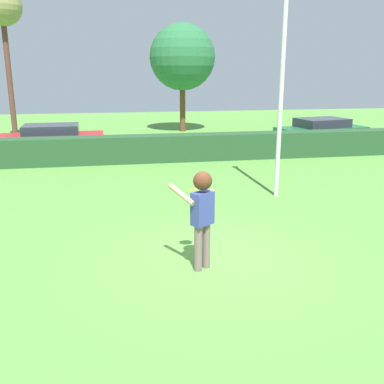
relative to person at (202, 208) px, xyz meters
name	(u,v)px	position (x,y,z in m)	size (l,w,h in m)	color
ground_plane	(214,259)	(0.31, 0.37, -1.13)	(60.00, 60.00, 0.00)	#59953E
person	(202,208)	(0.00, 0.00, 0.00)	(0.80, 0.58, 1.78)	#7C6263
frisbee	(194,189)	(-0.05, 0.50, 0.21)	(0.27, 0.27, 0.09)	yellow
lamppost	(283,59)	(3.02, 4.28, 2.58)	(0.24, 0.24, 6.77)	silver
hedge_row	(159,148)	(0.31, 9.72, -0.62)	(26.33, 0.90, 1.01)	#254C2A
parked_car_red	(52,138)	(-3.91, 11.86, -0.44)	(4.26, 1.93, 1.25)	#B21E1E
parked_car_green	(321,130)	(8.18, 12.11, -0.44)	(4.46, 2.51, 1.25)	#1E6633
birch_tree	(182,57)	(2.59, 18.12, 2.96)	(3.64, 3.64, 5.92)	brown
bare_elm_tree	(2,10)	(-6.18, 16.08, 4.96)	(1.83, 1.83, 7.20)	brown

